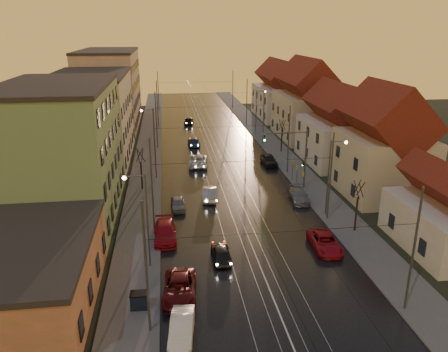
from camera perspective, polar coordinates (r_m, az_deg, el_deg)
name	(u,v)px	position (r m, az deg, el deg)	size (l,w,h in m)	color
ground	(262,273)	(35.39, 5.05, -12.45)	(160.00, 160.00, 0.00)	black
road	(210,145)	(72.17, -1.79, 4.12)	(16.00, 120.00, 0.04)	black
sidewalk_left	(149,146)	(71.88, -9.76, 3.83)	(4.00, 120.00, 0.15)	#4C4C4C
sidewalk_right	(270,142)	(73.80, 5.98, 4.40)	(4.00, 120.00, 0.15)	#4C4C4C
tram_rail_0	(197,145)	(71.98, -3.54, 4.08)	(0.06, 120.00, 0.03)	gray
tram_rail_1	(206,145)	(72.09, -2.40, 4.12)	(0.06, 120.00, 0.03)	gray
tram_rail_2	(215,144)	(72.24, -1.18, 4.17)	(0.06, 120.00, 0.03)	gray
tram_rail_3	(224,144)	(72.41, -0.05, 4.20)	(0.06, 120.00, 0.03)	gray
apartment_left_0	(18,277)	(33.51, -25.35, -11.86)	(10.00, 14.00, 4.50)	#9F6E3F
apartment_left_1	(61,153)	(46.25, -20.47, 2.79)	(10.00, 18.00, 13.00)	#72915C
apartment_left_2	(92,119)	(65.49, -16.82, 7.17)	(10.00, 20.00, 12.00)	beige
apartment_left_3	(111,89)	(88.81, -14.59, 10.90)	(10.00, 24.00, 14.00)	tan
house_right_1	(384,149)	(52.14, 20.13, 3.35)	(8.67, 10.20, 10.80)	#C0B794
house_right_2	(339,130)	(63.75, 14.79, 5.80)	(9.18, 12.24, 9.20)	beige
house_right_3	(306,104)	(77.35, 10.72, 9.18)	(9.18, 14.28, 11.50)	#C0B794
house_right_4	(280,94)	(94.52, 7.31, 10.59)	(9.18, 16.32, 10.00)	beige
catenary_pole_l_0	(146,270)	(27.28, -10.12, -11.97)	(0.16, 0.16, 9.00)	#595B60
catenary_pole_r_0	(413,251)	(31.38, 23.50, -9.03)	(0.16, 0.16, 9.00)	#595B60
catenary_pole_l_1	(152,185)	(40.90, -9.39, -1.20)	(0.16, 0.16, 9.00)	#595B60
catenary_pole_r_1	(330,177)	(43.74, 13.72, -0.17)	(0.16, 0.16, 9.00)	#595B60
catenary_pole_l_2	(155,144)	(55.24, -9.04, 4.09)	(0.16, 0.16, 9.00)	#595B60
catenary_pole_r_2	(289,140)	(57.38, 8.44, 4.67)	(0.16, 0.16, 9.00)	#595B60
catenary_pole_l_3	(156,120)	(69.86, -8.83, 7.18)	(0.16, 0.16, 9.00)	#595B60
catenary_pole_r_3	(264,118)	(71.56, 5.19, 7.60)	(0.16, 0.16, 9.00)	#595B60
catenary_pole_l_4	(157,105)	(84.61, -8.69, 9.20)	(0.16, 0.16, 9.00)	#595B60
catenary_pole_r_4	(247,103)	(86.02, 2.99, 9.55)	(0.16, 0.16, 9.00)	#595B60
catenary_pole_l_5	(158,92)	(102.41, -8.58, 10.86)	(0.16, 0.16, 9.00)	#595B60
catenary_pole_r_5	(233,90)	(103.58, 1.15, 11.15)	(0.16, 0.16, 9.00)	#595B60
street_lamp_0	(143,212)	(34.27, -10.54, -4.61)	(1.75, 0.32, 8.00)	#595B60
street_lamp_1	(332,170)	(44.69, 13.91, 0.74)	(1.75, 0.32, 8.00)	#595B60
street_lamp_2	(152,131)	(60.99, -9.44, 5.83)	(1.75, 0.32, 8.00)	#595B60
street_lamp_3	(258,108)	(78.32, 4.44, 8.88)	(1.75, 0.32, 8.00)	#595B60
traffic_light_mast	(298,152)	(51.62, 9.59, 3.13)	(5.30, 0.32, 7.20)	#595B60
bare_tree_0	(141,170)	(52.03, -10.76, 0.75)	(1.09, 1.09, 5.11)	black
bare_tree_1	(357,207)	(42.47, 16.96, -3.95)	(1.09, 1.09, 5.11)	black
bare_tree_2	(282,137)	(67.68, 7.55, 5.12)	(1.09, 1.09, 5.11)	black
driving_car_0	(221,253)	(36.63, -0.38, -10.04)	(1.53, 3.79, 1.29)	black
driving_car_1	(209,193)	(48.91, -1.91, -2.29)	(1.53, 4.38, 1.44)	#9E9EA3
driving_car_2	(198,160)	(61.08, -3.40, 2.08)	(2.55, 5.53, 1.54)	silver
driving_car_3	(194,142)	(71.46, -3.97, 4.45)	(1.81, 4.45, 1.29)	#172545
driving_car_4	(189,121)	(87.96, -4.64, 7.21)	(1.69, 4.20, 1.43)	black
parked_left_0	(182,328)	(28.77, -5.54, -19.14)	(1.42, 4.07, 1.34)	silver
parked_left_1	(180,288)	(32.30, -5.83, -14.36)	(2.33, 5.05, 1.40)	#5B0F12
parked_left_2	(165,232)	(40.27, -7.72, -7.29)	(2.02, 4.97, 1.44)	#A4101D
parked_left_3	(178,203)	(46.63, -6.06, -3.59)	(1.49, 3.71, 1.26)	gray
parked_right_0	(325,242)	(39.30, 13.05, -8.41)	(2.23, 4.83, 1.34)	#AB1121
parked_right_1	(299,195)	(49.23, 9.79, -2.52)	(1.81, 4.46, 1.29)	gray
parked_right_2	(269,160)	(61.43, 5.89, 2.10)	(1.79, 4.45, 1.52)	black
dumpster	(140,301)	(31.41, -10.97, -15.72)	(1.20, 0.80, 1.10)	black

